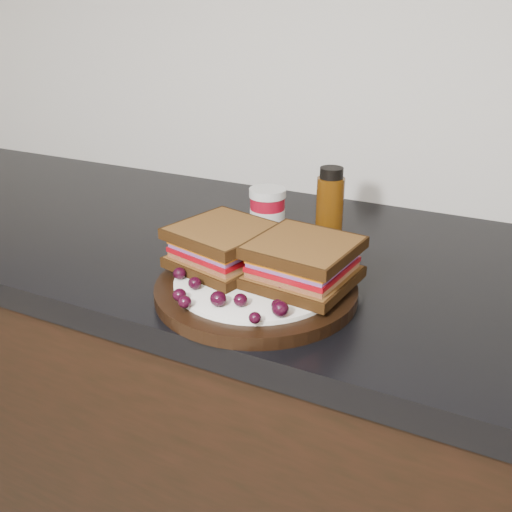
{
  "coord_description": "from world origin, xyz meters",
  "views": [
    {
      "loc": [
        0.6,
        0.91,
        1.27
      ],
      "look_at": [
        0.28,
        1.54,
        0.96
      ],
      "focal_mm": 40.0,
      "sensor_mm": 36.0,
      "label": 1
    }
  ],
  "objects": [
    {
      "name": "sandwich_left",
      "position": [
        0.22,
        1.56,
        0.95
      ],
      "size": [
        0.16,
        0.16,
        0.06
      ],
      "primitive_type": null,
      "rotation": [
        0.0,
        0.0,
        -0.25
      ],
      "color": "brown",
      "rests_on": "plate"
    },
    {
      "name": "base_cabinets",
      "position": [
        0.0,
        1.7,
        0.43
      ],
      "size": [
        3.96,
        0.58,
        0.86
      ],
      "primitive_type": "cube",
      "color": "black",
      "rests_on": "ground_plane"
    },
    {
      "name": "grape_10",
      "position": [
        0.37,
        1.53,
        0.93
      ],
      "size": [
        0.02,
        0.02,
        0.02
      ],
      "primitive_type": "ellipsoid",
      "color": "black",
      "rests_on": "plate"
    },
    {
      "name": "grape_12",
      "position": [
        0.36,
        1.56,
        0.93
      ],
      "size": [
        0.02,
        0.02,
        0.02
      ],
      "primitive_type": "ellipsoid",
      "color": "black",
      "rests_on": "plate"
    },
    {
      "name": "grape_8",
      "position": [
        0.35,
        1.47,
        0.93
      ],
      "size": [
        0.02,
        0.02,
        0.01
      ],
      "primitive_type": "ellipsoid",
      "color": "black",
      "rests_on": "plate"
    },
    {
      "name": "grape_3",
      "position": [
        0.24,
        1.43,
        0.93
      ],
      "size": [
        0.02,
        0.02,
        0.02
      ],
      "primitive_type": "ellipsoid",
      "color": "black",
      "rests_on": "plate"
    },
    {
      "name": "countertop",
      "position": [
        0.0,
        1.7,
        0.88
      ],
      "size": [
        3.98,
        0.6,
        0.04
      ],
      "primitive_type": "cube",
      "color": "black",
      "rests_on": "base_cabinets"
    },
    {
      "name": "oil_bottle",
      "position": [
        0.31,
        1.77,
        0.96
      ],
      "size": [
        0.06,
        0.06,
        0.13
      ],
      "primitive_type": "cylinder",
      "rotation": [
        0.0,
        0.0,
        0.31
      ],
      "color": "#502A08",
      "rests_on": "countertop"
    },
    {
      "name": "sandwich_right",
      "position": [
        0.34,
        1.56,
        0.95
      ],
      "size": [
        0.14,
        0.14,
        0.06
      ],
      "primitive_type": null,
      "rotation": [
        0.0,
        0.0,
        -0.11
      ],
      "color": "brown",
      "rests_on": "plate"
    },
    {
      "name": "grape_16",
      "position": [
        0.2,
        1.51,
        0.93
      ],
      "size": [
        0.02,
        0.02,
        0.02
      ],
      "primitive_type": "ellipsoid",
      "color": "black",
      "rests_on": "plate"
    },
    {
      "name": "grape_7",
      "position": [
        0.36,
        1.46,
        0.93
      ],
      "size": [
        0.02,
        0.02,
        0.02
      ],
      "primitive_type": "ellipsoid",
      "color": "black",
      "rests_on": "plate"
    },
    {
      "name": "grape_17",
      "position": [
        0.23,
        1.58,
        0.93
      ],
      "size": [
        0.02,
        0.02,
        0.02
      ],
      "primitive_type": "ellipsoid",
      "color": "black",
      "rests_on": "plate"
    },
    {
      "name": "plate",
      "position": [
        0.28,
        1.54,
        0.91
      ],
      "size": [
        0.28,
        0.28,
        0.02
      ],
      "primitive_type": "cylinder",
      "color": "black",
      "rests_on": "countertop"
    },
    {
      "name": "grape_2",
      "position": [
        0.22,
        1.44,
        0.93
      ],
      "size": [
        0.02,
        0.02,
        0.02
      ],
      "primitive_type": "ellipsoid",
      "color": "black",
      "rests_on": "plate"
    },
    {
      "name": "grape_6",
      "position": [
        0.34,
        1.43,
        0.93
      ],
      "size": [
        0.02,
        0.02,
        0.01
      ],
      "primitive_type": "ellipsoid",
      "color": "black",
      "rests_on": "plate"
    },
    {
      "name": "grape_4",
      "position": [
        0.27,
        1.45,
        0.93
      ],
      "size": [
        0.02,
        0.02,
        0.02
      ],
      "primitive_type": "ellipsoid",
      "color": "black",
      "rests_on": "plate"
    },
    {
      "name": "condiment_jar",
      "position": [
        0.21,
        1.73,
        0.95
      ],
      "size": [
        0.07,
        0.07,
        0.09
      ],
      "primitive_type": "cylinder",
      "rotation": [
        0.0,
        0.0,
        -0.22
      ],
      "color": "maroon",
      "rests_on": "countertop"
    },
    {
      "name": "grape_19",
      "position": [
        0.21,
        1.54,
        0.93
      ],
      "size": [
        0.02,
        0.02,
        0.02
      ],
      "primitive_type": "ellipsoid",
      "color": "black",
      "rests_on": "plate"
    },
    {
      "name": "grape_14",
      "position": [
        0.22,
        1.57,
        0.93
      ],
      "size": [
        0.01,
        0.01,
        0.01
      ],
      "primitive_type": "ellipsoid",
      "color": "black",
      "rests_on": "plate"
    },
    {
      "name": "grape_15",
      "position": [
        0.22,
        1.54,
        0.93
      ],
      "size": [
        0.02,
        0.02,
        0.02
      ],
      "primitive_type": "ellipsoid",
      "color": "black",
      "rests_on": "plate"
    },
    {
      "name": "grape_18",
      "position": [
        0.21,
        1.57,
        0.93
      ],
      "size": [
        0.02,
        0.02,
        0.02
      ],
      "primitive_type": "ellipsoid",
      "color": "black",
      "rests_on": "plate"
    },
    {
      "name": "grape_11",
      "position": [
        0.35,
        1.55,
        0.93
      ],
      "size": [
        0.02,
        0.02,
        0.02
      ],
      "primitive_type": "ellipsoid",
      "color": "black",
      "rests_on": "plate"
    },
    {
      "name": "grape_9",
      "position": [
        0.34,
        1.5,
        0.93
      ],
      "size": [
        0.02,
        0.02,
        0.02
      ],
      "primitive_type": "ellipsoid",
      "color": "black",
      "rests_on": "plate"
    },
    {
      "name": "grape_1",
      "position": [
        0.22,
        1.48,
        0.93
      ],
      "size": [
        0.02,
        0.02,
        0.02
      ],
      "primitive_type": "ellipsoid",
      "color": "black",
      "rests_on": "plate"
    },
    {
      "name": "grape_13",
      "position": [
        0.23,
        1.6,
        0.93
      ],
      "size": [
        0.02,
        0.02,
        0.02
      ],
      "primitive_type": "ellipsoid",
      "color": "black",
      "rests_on": "plate"
    },
    {
      "name": "grape_0",
      "position": [
        0.19,
        1.49,
        0.93
      ],
      "size": [
        0.02,
        0.02,
        0.02
      ],
      "primitive_type": "ellipsoid",
      "color": "black",
      "rests_on": "plate"
    },
    {
      "name": "grape_5",
      "position": [
        0.3,
        1.46,
        0.93
      ],
      "size": [
        0.02,
        0.02,
        0.02
      ],
      "primitive_type": "ellipsoid",
      "color": "black",
      "rests_on": "plate"
    }
  ]
}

